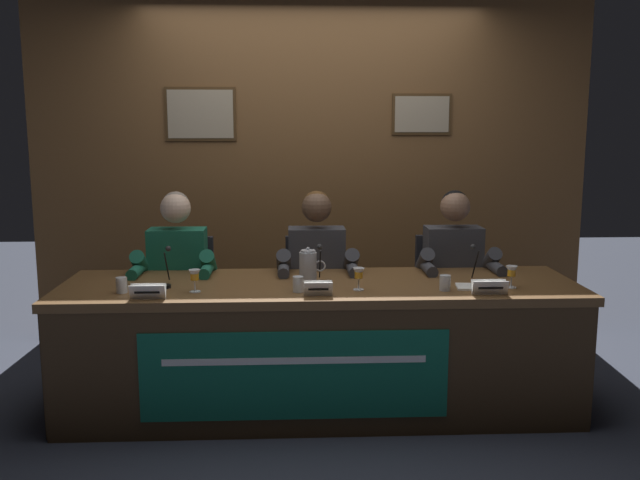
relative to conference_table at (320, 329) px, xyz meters
name	(u,v)px	position (x,y,z in m)	size (l,w,h in m)	color
ground_plane	(320,406)	(0.00, 0.11, -0.51)	(12.00, 12.00, 0.00)	#383D4C
wall_back_panelled	(312,171)	(0.00, 1.48, 0.79)	(4.16, 0.14, 2.60)	brown
conference_table	(320,329)	(0.00, 0.00, 0.00)	(2.96, 0.84, 0.75)	brown
chair_left	(182,309)	(-0.88, 0.71, -0.07)	(0.44, 0.44, 0.91)	black
panelist_left	(176,275)	(-0.88, 0.51, 0.21)	(0.51, 0.48, 1.23)	black
nameplate_left	(148,292)	(-0.91, -0.22, 0.28)	(0.18, 0.06, 0.08)	white
juice_glass_left	(195,277)	(-0.68, -0.08, 0.32)	(0.06, 0.06, 0.12)	white
water_cup_left	(122,286)	(-1.08, -0.07, 0.28)	(0.06, 0.06, 0.08)	silver
microphone_left	(166,273)	(-0.86, 0.06, 0.31)	(0.06, 0.17, 0.22)	black
chair_center	(316,307)	(0.00, 0.71, -0.07)	(0.44, 0.44, 0.91)	black
panelist_center	(317,273)	(0.00, 0.51, 0.21)	(0.51, 0.48, 1.23)	black
nameplate_center	(318,288)	(-0.02, -0.19, 0.28)	(0.15, 0.06, 0.08)	white
juice_glass_center	(359,275)	(0.21, -0.07, 0.32)	(0.06, 0.06, 0.12)	white
water_cup_center	(298,285)	(-0.12, -0.10, 0.28)	(0.06, 0.06, 0.08)	silver
microphone_center	(321,271)	(0.01, 0.09, 0.31)	(0.06, 0.17, 0.22)	black
chair_right	(447,306)	(0.89, 0.71, -0.07)	(0.44, 0.44, 0.91)	black
panelist_right	(455,272)	(0.89, 0.51, 0.21)	(0.51, 0.48, 1.23)	black
nameplate_right	(490,287)	(0.90, -0.20, 0.28)	(0.19, 0.06, 0.08)	white
juice_glass_right	(512,273)	(1.06, -0.06, 0.32)	(0.06, 0.06, 0.12)	white
water_cup_right	(445,284)	(0.68, -0.10, 0.28)	(0.06, 0.06, 0.08)	silver
microphone_right	(476,271)	(0.89, 0.04, 0.31)	(0.06, 0.17, 0.22)	black
water_pitcher_central	(308,267)	(-0.06, 0.11, 0.33)	(0.15, 0.10, 0.21)	silver
document_stack_right	(476,287)	(0.86, -0.05, 0.24)	(0.23, 0.18, 0.01)	white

